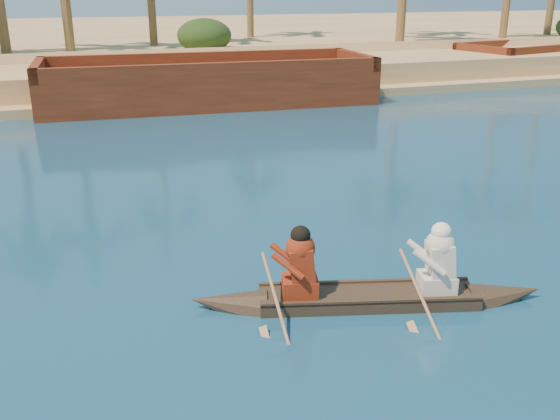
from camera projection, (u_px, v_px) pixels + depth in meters
name	position (u px, v px, depth m)	size (l,w,h in m)	color
sandy_embankment	(35.00, 46.00, 44.61)	(150.00, 51.00, 1.50)	#D3B777
shrub_cluster	(29.00, 59.00, 30.75)	(100.00, 6.00, 2.40)	#1D3A15
canoe	(369.00, 287.00, 9.47)	(5.40, 2.17, 1.49)	#3B2C20
barge_mid	(208.00, 85.00, 25.54)	(13.56, 5.21, 2.22)	maroon
barge_right	(549.00, 58.00, 35.74)	(12.29, 6.33, 1.95)	maroon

